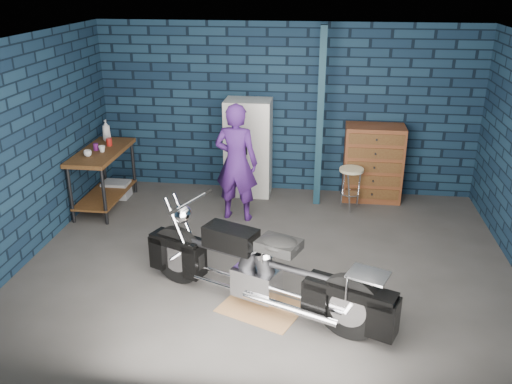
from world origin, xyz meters
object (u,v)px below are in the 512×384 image
Objects in this scene: tool_chest at (373,163)px; shop_stool at (350,189)px; storage_bin at (116,189)px; workbench at (104,179)px; motorcycle at (262,264)px; locker at (248,148)px; person at (236,163)px.

shop_stool is at bearing -127.72° from tool_chest.
storage_bin is at bearing -173.82° from tool_chest.
motorcycle is (2.71, -2.43, 0.09)m from workbench.
tool_chest is (4.08, 0.82, 0.14)m from workbench.
motorcycle is at bearing -79.50° from locker.
person is at bearing -153.98° from tool_chest.
motorcycle is at bearing -112.84° from tool_chest.
storage_bin is 0.27× the size of locker.
storage_bin is (-2.69, 2.81, -0.42)m from motorcycle.
locker reaches higher than shop_stool.
person is 1.82m from shop_stool.
locker reaches higher than workbench.
motorcycle is 1.60× the size of locker.
locker is 1.29× the size of tool_chest.
person is 2.60× the size of shop_stool.
motorcycle is at bearing -41.86° from workbench.
locker is 2.34× the size of shop_stool.
person reaches higher than shop_stool.
person is 2.25m from storage_bin.
workbench is at bearing 3.28° from person.
person is at bearing -91.89° from locker.
person reaches higher than locker.
workbench is at bearing -92.99° from storage_bin.
workbench is at bearing -174.29° from shop_stool.
locker is 1.74m from shop_stool.
person is at bearing -4.30° from workbench.
locker is at bearing -84.30° from person.
motorcycle is 3.75× the size of shop_stool.
shop_stool is at bearing 92.51° from motorcycle.
workbench is 0.50m from storage_bin.
tool_chest is 0.63m from shop_stool.
motorcycle is at bearing -46.26° from storage_bin.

